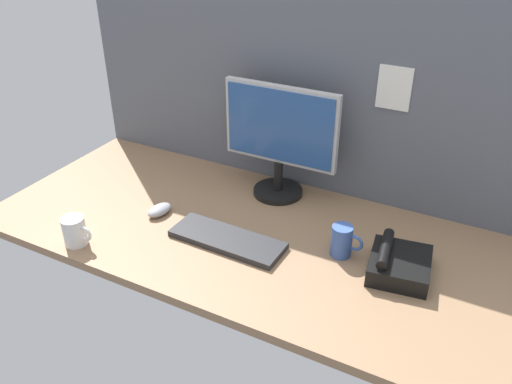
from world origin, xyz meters
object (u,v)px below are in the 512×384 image
Objects in this scene: mouse at (160,210)px; mug_ceramic_white at (75,231)px; keyboard at (227,239)px; mug_ceramic_blue at (342,241)px; desk_phone at (398,264)px; monitor at (280,137)px.

mug_ceramic_white is at bearing -106.04° from mouse.
mouse is at bearing 174.66° from keyboard.
keyboard is 36.02cm from mug_ceramic_blue.
keyboard is 47.51cm from mug_ceramic_white.
mouse is 80.80cm from desk_phone.
mouse is 0.45× the size of desk_phone.
desk_phone is at bearing 19.29° from mug_ceramic_white.
mug_ceramic_white is (-41.57, -22.71, 3.73)cm from keyboard.
mug_ceramic_blue reaches higher than keyboard.
desk_phone is at bearing 12.21° from keyboard.
monitor reaches higher than mug_ceramic_blue.
desk_phone reaches higher than mouse.
monitor is 4.10× the size of mug_ceramic_blue.
keyboard is at bearing 28.65° from mug_ceramic_white.
desk_phone reaches higher than keyboard.
mug_ceramic_blue is (33.21, -25.16, -17.43)cm from monitor.
monitor reaches higher than mug_ceramic_white.
mug_ceramic_blue is (63.11, 7.11, 3.43)cm from mouse.
monitor is 4.35× the size of mouse.
desk_phone is (80.53, 6.51, 1.49)cm from mouse.
mug_ceramic_blue is (34.21, 10.50, 4.13)cm from keyboard.
keyboard is 3.51× the size of mug_ceramic_white.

